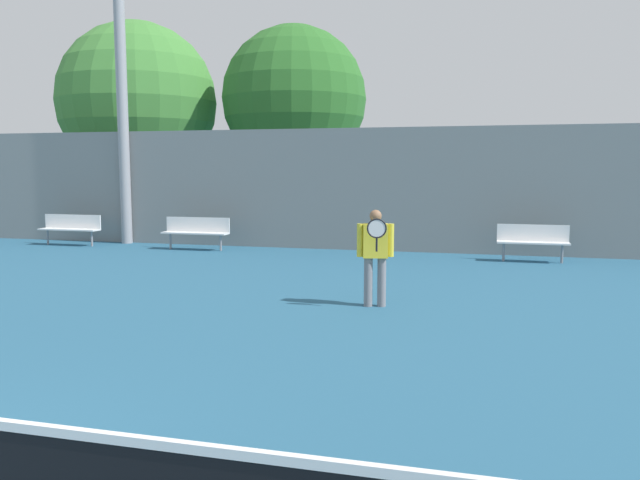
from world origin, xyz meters
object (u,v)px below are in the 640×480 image
(tree_green_tall, at_px, (294,99))
(tree_green_broad, at_px, (138,102))
(bench_courtside_far, at_px, (533,239))
(light_pole_near_left, at_px, (122,82))
(bench_adjacent_court, at_px, (71,226))
(bench_courtside_near, at_px, (196,229))
(tennis_player, at_px, (375,252))

(tree_green_tall, relative_size, tree_green_broad, 0.96)
(bench_courtside_far, xyz_separation_m, tree_green_tall, (-8.00, 6.62, 4.20))
(light_pole_near_left, height_order, tree_green_broad, light_pole_near_left)
(light_pole_near_left, bearing_deg, bench_courtside_far, -4.21)
(tree_green_tall, height_order, tree_green_broad, tree_green_broad)
(bench_courtside_far, xyz_separation_m, bench_adjacent_court, (-12.81, 0.00, 0.00))
(tree_green_broad, bearing_deg, bench_courtside_near, -48.76)
(bench_courtside_far, relative_size, light_pole_near_left, 0.20)
(tree_green_broad, bearing_deg, tennis_player, -46.41)
(light_pole_near_left, bearing_deg, tree_green_tall, 58.74)
(light_pole_near_left, relative_size, tree_green_tall, 1.14)
(bench_courtside_far, distance_m, tree_green_broad, 15.81)
(bench_adjacent_court, xyz_separation_m, tree_green_tall, (4.81, 6.62, 4.20))
(bench_courtside_near, distance_m, light_pole_near_left, 5.03)
(bench_adjacent_court, bearing_deg, tennis_player, -30.20)
(bench_adjacent_court, bearing_deg, bench_courtside_near, 0.00)
(bench_courtside_near, xyz_separation_m, tree_green_tall, (0.81, 6.62, 4.19))
(tennis_player, xyz_separation_m, light_pole_near_left, (-8.66, 6.65, 3.83))
(bench_adjacent_court, xyz_separation_m, light_pole_near_left, (1.31, 0.85, 4.17))
(tennis_player, bearing_deg, bench_courtside_near, 121.98)
(bench_adjacent_court, bearing_deg, tree_green_tall, 53.99)
(light_pole_near_left, distance_m, tree_green_tall, 6.75)
(bench_courtside_far, distance_m, bench_adjacent_court, 12.81)
(tennis_player, relative_size, tree_green_broad, 0.20)
(bench_adjacent_court, distance_m, light_pole_near_left, 4.45)
(light_pole_near_left, xyz_separation_m, tree_green_broad, (-2.54, 5.11, 0.00))
(tree_green_tall, bearing_deg, tennis_player, -67.45)
(tennis_player, height_order, bench_courtside_near, tennis_player)
(tennis_player, distance_m, bench_adjacent_court, 11.54)
(bench_courtside_far, height_order, bench_adjacent_court, same)
(tree_green_tall, xyz_separation_m, tree_green_broad, (-6.04, -0.66, -0.02))
(light_pole_near_left, xyz_separation_m, tree_green_tall, (3.50, 5.77, 0.02))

